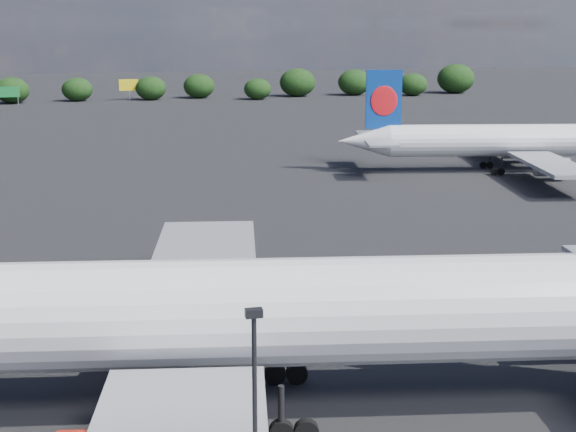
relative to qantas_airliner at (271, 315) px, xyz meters
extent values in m
plane|color=black|center=(-12.85, 57.91, -5.31)|extent=(500.00, 500.00, 0.00)
cylinder|color=white|center=(-1.84, 0.31, 0.17)|extent=(42.03, 12.32, 5.49)
cube|color=#94969B|center=(-1.64, 14.74, -1.58)|extent=(10.67, 22.82, 0.60)
cylinder|color=#BC1709|center=(-4.72, 9.69, -3.01)|extent=(5.90, 3.83, 2.96)
cube|color=#94969B|center=(-4.72, 9.69, -2.24)|extent=(2.44, 0.72, 1.32)
cylinder|color=black|center=(-0.23, -3.30, -3.67)|extent=(0.35, 0.35, 2.74)
cylinder|color=black|center=(-0.23, -3.30, -4.71)|extent=(1.27, 0.69, 1.21)
cylinder|color=black|center=(0.97, -3.50, -4.71)|extent=(1.27, 0.69, 1.21)
cylinder|color=black|center=(0.87, 3.19, -3.67)|extent=(0.35, 0.35, 2.74)
cylinder|color=black|center=(0.87, 3.19, -4.71)|extent=(1.27, 0.69, 1.21)
cylinder|color=black|center=(2.06, 2.99, -4.71)|extent=(1.27, 0.69, 1.21)
cylinder|color=white|center=(45.75, 61.00, -0.98)|extent=(33.16, 10.27, 4.33)
cone|color=white|center=(26.16, 64.64, -0.98)|extent=(7.61, 5.52, 4.33)
cube|color=navy|center=(28.71, 64.16, 4.56)|extent=(4.76, 1.30, 7.80)
ellipsoid|color=red|center=(28.67, 63.91, 4.41)|extent=(3.61, 0.83, 3.99)
ellipsoid|color=red|center=(28.76, 64.42, 4.41)|extent=(3.61, 0.83, 3.99)
cube|color=#94969B|center=(26.99, 59.64, -0.63)|extent=(4.78, 5.82, 0.26)
cube|color=#94969B|center=(28.73, 69.01, -0.63)|extent=(4.78, 5.82, 0.26)
cube|color=#94969B|center=(45.40, 49.61, -2.37)|extent=(8.70, 18.07, 0.48)
cube|color=#94969B|center=(49.51, 71.76, -2.37)|extent=(8.70, 18.07, 0.48)
cylinder|color=#94969B|center=(47.89, 53.55, -3.49)|extent=(4.69, 3.09, 2.34)
cube|color=#94969B|center=(47.89, 53.55, -2.89)|extent=(1.92, 0.60, 1.04)
cylinder|color=#94969B|center=(50.42, 67.18, -3.49)|extent=(4.69, 3.09, 2.34)
cube|color=#94969B|center=(50.42, 67.18, -2.89)|extent=(1.92, 0.60, 1.04)
cylinder|color=black|center=(43.57, 58.76, -4.01)|extent=(0.28, 0.28, 2.17)
cylinder|color=black|center=(43.57, 58.76, -4.84)|extent=(1.01, 0.56, 0.95)
cylinder|color=black|center=(42.64, 58.94, -4.84)|extent=(1.01, 0.56, 0.95)
cylinder|color=black|center=(44.52, 63.87, -4.01)|extent=(0.28, 0.28, 2.17)
cylinder|color=black|center=(44.52, 63.87, -4.84)|extent=(1.01, 0.56, 0.95)
cylinder|color=black|center=(43.58, 64.05, -4.84)|extent=(1.01, 0.56, 0.95)
cube|color=black|center=(-3.46, -14.00, 5.50)|extent=(0.55, 0.30, 0.28)
cube|color=#156B2F|center=(-30.85, 173.91, -2.11)|extent=(6.00, 0.30, 2.60)
cylinder|color=gray|center=(-28.35, 173.91, -4.31)|extent=(0.20, 0.20, 2.00)
cube|color=yellow|center=(-0.85, 179.91, -1.31)|extent=(5.00, 0.30, 3.00)
cylinder|color=gray|center=(-0.85, 179.91, -4.06)|extent=(0.30, 0.30, 2.50)
ellipsoid|color=black|center=(-30.02, 177.75, -2.02)|extent=(8.56, 7.25, 6.59)
ellipsoid|color=black|center=(-14.07, 180.00, -2.27)|extent=(7.92, 6.71, 6.10)
ellipsoid|color=black|center=(4.87, 179.12, -2.20)|extent=(8.10, 6.85, 6.23)
ellipsoid|color=black|center=(17.94, 181.69, -2.06)|extent=(8.45, 7.15, 6.50)
ellipsoid|color=black|center=(32.61, 174.03, -2.50)|extent=(7.33, 6.20, 5.64)
ellipsoid|color=black|center=(45.19, 180.71, -1.44)|extent=(10.06, 8.51, 7.74)
ellipsoid|color=black|center=(61.78, 180.91, -1.69)|extent=(9.42, 7.97, 7.24)
ellipsoid|color=black|center=(77.31, 175.78, -2.17)|extent=(8.16, 6.91, 6.28)
ellipsoid|color=black|center=(92.56, 180.86, -1.09)|extent=(10.98, 9.29, 8.45)
camera|label=1|loc=(-7.75, -37.41, 14.34)|focal=50.00mm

